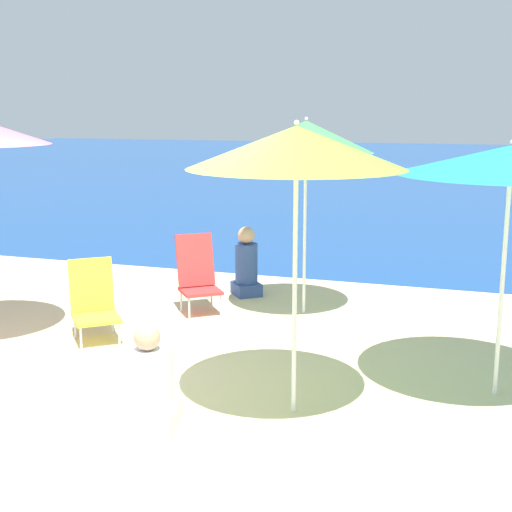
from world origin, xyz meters
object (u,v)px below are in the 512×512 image
beach_chair_red (197,273)px  person_seated_near (246,266)px  person_seated_far (149,389)px  beach_umbrella_teal (511,160)px  beach_umbrella_lime (296,148)px  beach_chair_yellow (94,301)px  beach_umbrella_green (306,137)px

beach_chair_red → person_seated_near: bearing=32.8°
beach_chair_red → person_seated_far: beach_chair_red is taller
beach_umbrella_teal → beach_umbrella_lime: beach_umbrella_lime is taller
beach_chair_yellow → person_seated_near: bearing=26.9°
beach_chair_red → person_seated_near: beach_chair_red is taller
beach_umbrella_green → person_seated_far: 3.79m
beach_chair_red → person_seated_far: 3.15m
person_seated_near → person_seated_far: 3.96m
beach_chair_yellow → person_seated_far: (1.51, -1.76, -0.08)m
beach_umbrella_teal → person_seated_far: size_ratio=2.58×
beach_umbrella_lime → beach_chair_yellow: (-2.45, 1.12, -1.66)m
beach_umbrella_lime → beach_chair_red: beach_umbrella_lime is taller
beach_chair_red → person_seated_near: size_ratio=1.02×
beach_umbrella_lime → person_seated_near: 3.99m
beach_umbrella_teal → person_seated_near: bearing=141.5°
beach_umbrella_green → person_seated_near: 1.96m
beach_chair_red → beach_umbrella_teal: bearing=-63.4°
beach_chair_yellow → person_seated_near: (0.92, 2.15, -0.02)m
person_seated_far → beach_chair_red: bearing=95.0°
beach_chair_red → person_seated_far: bearing=-112.5°
beach_umbrella_green → beach_umbrella_teal: 2.83m
beach_umbrella_teal → beach_umbrella_lime: size_ratio=0.93×
beach_chair_yellow → person_seated_near: person_seated_near is taller
beach_umbrella_teal → person_seated_far: beach_umbrella_teal is taller
beach_umbrella_lime → person_seated_far: bearing=-145.7°
person_seated_far → person_seated_near: bearing=87.2°
beach_umbrella_green → beach_chair_red: 2.01m
beach_chair_yellow → beach_umbrella_lime: bearing=-64.5°
beach_chair_yellow → person_seated_near: 2.34m
beach_umbrella_green → person_seated_far: beach_umbrella_green is taller
beach_umbrella_lime → person_seated_far: 2.08m
beach_umbrella_green → person_seated_far: bearing=-95.3°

